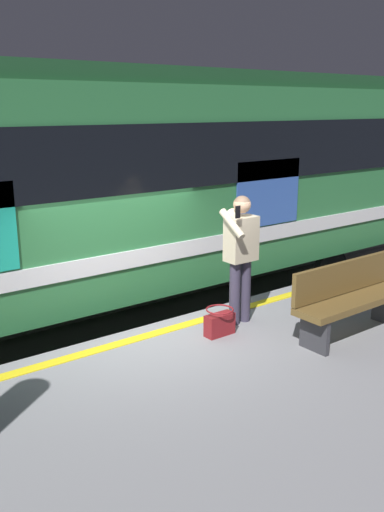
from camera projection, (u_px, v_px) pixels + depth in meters
name	position (u px, v px, depth m)	size (l,w,h in m)	color
ground_plane	(147.00, 389.00, 7.40)	(24.71, 24.71, 0.00)	#4C4742
platform	(248.00, 423.00, 5.79)	(16.47, 3.88, 0.91)	gray
safety_line	(159.00, 332.00, 6.93)	(16.14, 0.16, 0.01)	yellow
track_rail_near	(99.00, 350.00, 8.41)	(21.41, 0.08, 0.16)	slate
track_rail_far	(58.00, 321.00, 9.51)	(21.41, 0.08, 0.16)	slate
train_carriage	(91.00, 180.00, 8.54)	(13.69, 2.86, 4.00)	#2D723F
passenger	(241.00, 249.00, 7.03)	(0.57, 0.55, 1.66)	#383347
handbag	(220.00, 323.00, 6.82)	(0.38, 0.34, 0.34)	maroon
bench	(350.00, 296.00, 6.75)	(1.74, 0.44, 0.90)	brown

